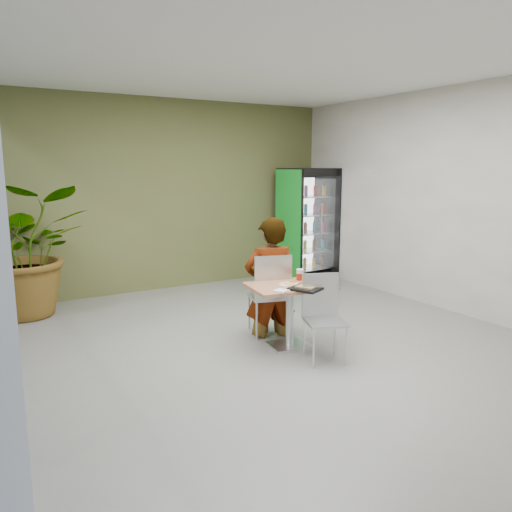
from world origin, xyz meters
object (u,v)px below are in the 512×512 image
Objects in this scene: chair_far at (271,289)px; beverage_fridge at (308,224)px; soda_cup at (300,276)px; cafeteria_tray at (309,287)px; seated_woman at (270,289)px; dining_table at (290,303)px; potted_plant at (27,251)px; chair_near at (323,310)px.

beverage_fridge reaches higher than chair_far.
beverage_fridge reaches higher than soda_cup.
soda_cup is 0.35× the size of cafeteria_tray.
chair_far is 0.07m from seated_woman.
potted_plant is at bearing 129.63° from dining_table.
chair_far is 0.70m from cafeteria_tray.
chair_far is 0.88m from chair_near.
seated_woman is at bearing 86.07° from dining_table.
chair_near is at bearing -130.38° from beverage_fridge.
beverage_fridge is (2.39, 2.88, 0.49)m from dining_table.
potted_plant reaches higher than chair_far.
chair_near is at bearing 114.23° from chair_far.
seated_woman is 0.87× the size of beverage_fridge.
beverage_fridge is at bearing -0.64° from potted_plant.
seated_woman is at bearing 115.78° from chair_near.
potted_plant reaches higher than seated_woman.
seated_woman is at bearing -44.95° from potted_plant.
beverage_fridge is at bearing 53.74° from cafeteria_tray.
cafeteria_tray is at bearing 113.21° from chair_far.
seated_woman is 3.50m from potted_plant.
soda_cup is at bearing 122.86° from seated_woman.
beverage_fridge reaches higher than seated_woman.
cafeteria_tray is (0.08, -0.25, 0.23)m from dining_table.
beverage_fridge is at bearing -117.77° from chair_far.
chair_near is at bearing -78.55° from cafeteria_tray.
chair_far is at bearing 118.13° from chair_near.
cafeteria_tray is 3.90m from beverage_fridge.
soda_cup is at bearing 74.75° from cafeteria_tray.
chair_far is 3.52m from potted_plant.
dining_table is 0.98× the size of chair_far.
dining_table is at bearing 108.23° from cafeteria_tray.
chair_far is 0.56× the size of potted_plant.
dining_table is 3.77m from beverage_fridge.
dining_table is 0.34m from soda_cup.
soda_cup is 0.08× the size of potted_plant.
seated_woman is at bearing 94.01° from cafeteria_tray.
chair_near is 0.52× the size of seated_woman.
cafeteria_tray is 0.22× the size of beverage_fridge.
seated_woman is (-0.09, 0.92, 0.05)m from chair_near.
beverage_fridge reaches higher than dining_table.
soda_cup is at bearing 12.71° from dining_table.
potted_plant is (-2.56, 3.39, 0.38)m from chair_near.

